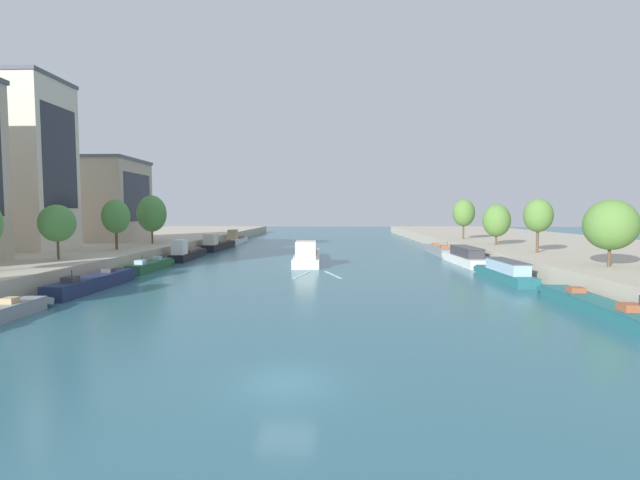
{
  "coord_description": "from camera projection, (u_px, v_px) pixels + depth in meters",
  "views": [
    {
      "loc": [
        2.03,
        -17.95,
        7.33
      ],
      "look_at": [
        0.0,
        45.06,
        3.23
      ],
      "focal_mm": 24.16,
      "sensor_mm": 36.0,
      "label": 1
    }
  ],
  "objects": [
    {
      "name": "tree_left_by_lamp",
      "position": [
        152.0,
        214.0,
        70.43
      ],
      "size": [
        4.65,
        4.65,
        7.91
      ],
      "color": "brown",
      "rests_on": "quay_left"
    },
    {
      "name": "moored_boat_left_downstream",
      "position": [
        236.0,
        239.0,
        101.95
      ],
      "size": [
        2.75,
        14.11,
        3.34
      ],
      "color": "silver",
      "rests_on": "ground"
    },
    {
      "name": "building_left_middle",
      "position": [
        24.0,
        164.0,
        58.79
      ],
      "size": [
        10.5,
        9.41,
        23.38
      ],
      "color": "beige",
      "rests_on": "quay_left"
    },
    {
      "name": "moored_boat_right_second",
      "position": [
        505.0,
        272.0,
        46.31
      ],
      "size": [
        2.56,
        12.27,
        2.23
      ],
      "color": "#23666B",
      "rests_on": "ground"
    },
    {
      "name": "tree_left_midway",
      "position": [
        57.0,
        223.0,
        46.66
      ],
      "size": [
        3.71,
        3.71,
        5.98
      ],
      "color": "brown",
      "rests_on": "quay_left"
    },
    {
      "name": "wake_behind_barge",
      "position": [
        317.0,
        275.0,
        50.29
      ],
      "size": [
        5.6,
        5.99,
        0.03
      ],
      "color": "#A5D1DB",
      "rests_on": "ground"
    },
    {
      "name": "tree_right_end_of_row",
      "position": [
        464.0,
        213.0,
        82.75
      ],
      "size": [
        4.13,
        4.13,
        7.62
      ],
      "color": "brown",
      "rests_on": "quay_right"
    },
    {
      "name": "moored_boat_right_midway",
      "position": [
        595.0,
        305.0,
        31.53
      ],
      "size": [
        2.62,
        13.99,
        2.07
      ],
      "color": "#23666B",
      "rests_on": "ground"
    },
    {
      "name": "moored_boat_left_second",
      "position": [
        95.0,
        282.0,
        40.77
      ],
      "size": [
        2.29,
        13.04,
        2.41
      ],
      "color": "#1E284C",
      "rests_on": "ground"
    },
    {
      "name": "quay_left",
      "position": [
        86.0,
        248.0,
        74.54
      ],
      "size": [
        36.0,
        170.0,
        2.16
      ],
      "primitive_type": "cube",
      "color": "#B2A893",
      "rests_on": "ground"
    },
    {
      "name": "tree_left_far",
      "position": [
        116.0,
        217.0,
        59.15
      ],
      "size": [
        3.68,
        3.68,
        6.9
      ],
      "color": "brown",
      "rests_on": "quay_left"
    },
    {
      "name": "quay_right",
      "position": [
        566.0,
        249.0,
        71.91
      ],
      "size": [
        36.0,
        170.0,
        2.16
      ],
      "primitive_type": "cube",
      "color": "#B2A893",
      "rests_on": "ground"
    },
    {
      "name": "ground_plane",
      "position": [
        286.0,
        383.0,
        18.44
      ],
      "size": [
        400.0,
        400.0,
        0.0
      ],
      "primitive_type": "plane",
      "color": "#336675"
    },
    {
      "name": "building_left_tall",
      "position": [
        98.0,
        200.0,
        77.38
      ],
      "size": [
        14.82,
        13.06,
        14.68
      ],
      "color": "#B2A38E",
      "rests_on": "quay_left"
    },
    {
      "name": "moored_boat_left_upstream",
      "position": [
        151.0,
        266.0,
        54.13
      ],
      "size": [
        2.06,
        10.43,
        2.24
      ],
      "color": "#235633",
      "rests_on": "ground"
    },
    {
      "name": "moored_boat_right_near",
      "position": [
        439.0,
        250.0,
        75.41
      ],
      "size": [
        2.58,
        14.55,
        2.41
      ],
      "color": "gray",
      "rests_on": "ground"
    },
    {
      "name": "tree_right_nearest",
      "position": [
        538.0,
        216.0,
        54.61
      ],
      "size": [
        3.54,
        3.54,
        6.88
      ],
      "color": "brown",
      "rests_on": "quay_right"
    },
    {
      "name": "moored_boat_right_upstream",
      "position": [
        465.0,
        257.0,
        60.5
      ],
      "size": [
        3.03,
        13.48,
        2.52
      ],
      "color": "silver",
      "rests_on": "ground"
    },
    {
      "name": "barge_midriver",
      "position": [
        307.0,
        255.0,
        62.91
      ],
      "size": [
        4.24,
        19.64,
        3.45
      ],
      "color": "silver",
      "rests_on": "ground"
    },
    {
      "name": "tree_right_far",
      "position": [
        497.0,
        221.0,
        67.59
      ],
      "size": [
        4.2,
        4.2,
        6.39
      ],
      "color": "brown",
      "rests_on": "quay_right"
    },
    {
      "name": "moored_boat_left_near",
      "position": [
        187.0,
        253.0,
        67.16
      ],
      "size": [
        2.82,
        13.82,
        3.27
      ],
      "color": "black",
      "rests_on": "ground"
    },
    {
      "name": "tree_right_second",
      "position": [
        611.0,
        225.0,
        40.55
      ],
      "size": [
        4.66,
        4.66,
        6.35
      ],
      "color": "brown",
      "rests_on": "quay_right"
    },
    {
      "name": "moored_boat_left_end",
      "position": [
        218.0,
        245.0,
        83.82
      ],
      "size": [
        3.01,
        15.63,
        3.34
      ],
      "color": "black",
      "rests_on": "ground"
    }
  ]
}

